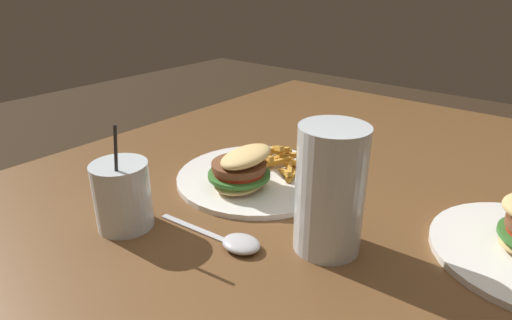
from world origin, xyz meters
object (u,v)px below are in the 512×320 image
Objects in this scene: meal_plate_near at (251,173)px; spoon at (237,242)px; beer_glass at (328,195)px; juice_glass at (123,197)px.

meal_plate_near is 0.20m from spoon.
juice_glass is at bearing -61.70° from beer_glass.
beer_glass is at bearing 67.47° from meal_plate_near.
juice_glass is 0.93× the size of spoon.
spoon is at bearing -51.11° from beer_glass.
juice_glass reaches higher than meal_plate_near.
juice_glass is at bearing -14.44° from meal_plate_near.
beer_glass reaches higher than meal_plate_near.
spoon is (-0.07, 0.17, -0.04)m from juice_glass.
beer_glass is at bearing 118.30° from juice_glass.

